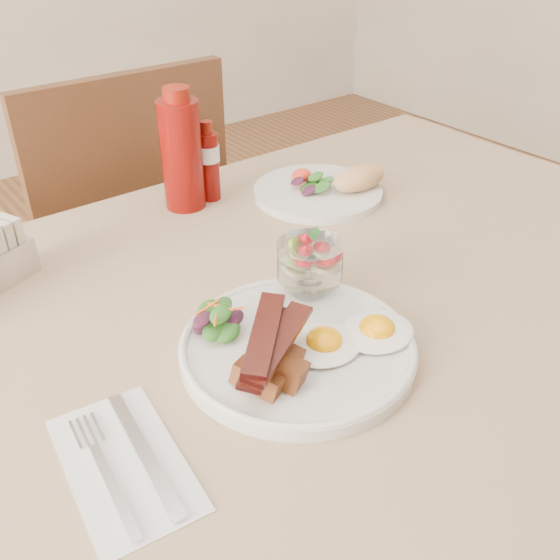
# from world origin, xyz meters

# --- Properties ---
(table) EXTENTS (1.33, 0.88, 0.75)m
(table) POSITION_xyz_m (0.00, 0.00, 0.66)
(table) COLOR #54331A
(table) RESTS_ON ground
(chair_far) EXTENTS (0.42, 0.42, 0.93)m
(chair_far) POSITION_xyz_m (0.00, 0.66, 0.52)
(chair_far) COLOR #54331A
(chair_far) RESTS_ON ground
(main_plate) EXTENTS (0.28, 0.28, 0.02)m
(main_plate) POSITION_xyz_m (-0.11, -0.10, 0.76)
(main_plate) COLOR silver
(main_plate) RESTS_ON table
(fried_eggs) EXTENTS (0.18, 0.13, 0.03)m
(fried_eggs) POSITION_xyz_m (-0.05, -0.13, 0.78)
(fried_eggs) COLOR white
(fried_eggs) RESTS_ON main_plate
(bacon_potato_pile) EXTENTS (0.13, 0.11, 0.06)m
(bacon_potato_pile) POSITION_xyz_m (-0.16, -0.12, 0.79)
(bacon_potato_pile) COLOR brown
(bacon_potato_pile) RESTS_ON main_plate
(side_salad) EXTENTS (0.07, 0.07, 0.04)m
(side_salad) POSITION_xyz_m (-0.17, -0.02, 0.78)
(side_salad) COLOR #1C4C14
(side_salad) RESTS_ON main_plate
(fruit_cup) EXTENTS (0.09, 0.09, 0.09)m
(fruit_cup) POSITION_xyz_m (-0.03, -0.02, 0.82)
(fruit_cup) COLOR white
(fruit_cup) RESTS_ON main_plate
(second_plate) EXTENTS (0.23, 0.23, 0.06)m
(second_plate) POSITION_xyz_m (0.21, 0.21, 0.77)
(second_plate) COLOR silver
(second_plate) RESTS_ON table
(ketchup_bottle) EXTENTS (0.08, 0.08, 0.20)m
(ketchup_bottle) POSITION_xyz_m (-0.01, 0.33, 0.85)
(ketchup_bottle) COLOR #630805
(ketchup_bottle) RESTS_ON table
(hot_sauce_bottle) EXTENTS (0.05, 0.05, 0.14)m
(hot_sauce_bottle) POSITION_xyz_m (0.04, 0.33, 0.82)
(hot_sauce_bottle) COLOR #630805
(hot_sauce_bottle) RESTS_ON table
(napkin_cutlery) EXTENTS (0.13, 0.20, 0.01)m
(napkin_cutlery) POSITION_xyz_m (-0.34, -0.12, 0.75)
(napkin_cutlery) COLOR silver
(napkin_cutlery) RESTS_ON table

